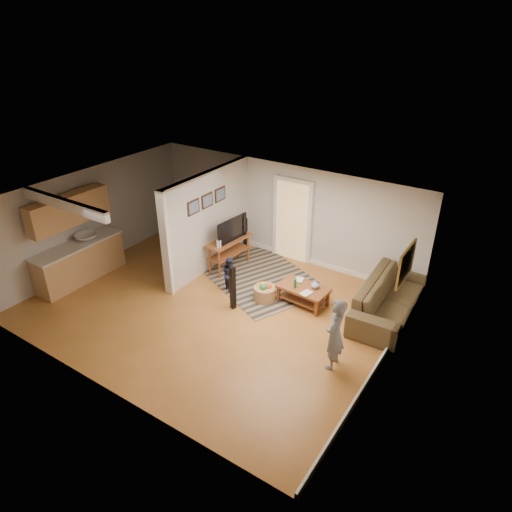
% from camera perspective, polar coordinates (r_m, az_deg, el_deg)
% --- Properties ---
extents(ground, '(7.50, 7.50, 0.00)m').
position_cam_1_polar(ground, '(10.21, -5.28, -6.31)').
color(ground, '#8F5E24').
rests_on(ground, ground).
extents(room_shell, '(7.54, 6.02, 2.52)m').
position_cam_1_polar(room_shell, '(10.40, -8.82, 3.34)').
color(room_shell, '#B0AFA9').
rests_on(room_shell, ground).
extents(area_rug, '(3.58, 3.18, 0.01)m').
position_cam_1_polar(area_rug, '(11.23, 0.54, -2.68)').
color(area_rug, black).
rests_on(area_rug, ground).
extents(sofa, '(1.16, 2.70, 0.78)m').
position_cam_1_polar(sofa, '(10.39, 16.12, -6.79)').
color(sofa, '#494524').
rests_on(sofa, ground).
extents(coffee_table, '(1.13, 0.70, 0.65)m').
position_cam_1_polar(coffee_table, '(10.15, 6.04, -4.32)').
color(coffee_table, '#603117').
rests_on(coffee_table, ground).
extents(tv_console, '(0.58, 1.31, 1.10)m').
position_cam_1_polar(tv_console, '(11.34, -3.37, 1.74)').
color(tv_console, '#603117').
rests_on(tv_console, ground).
extents(speaker_left, '(0.13, 0.13, 1.03)m').
position_cam_1_polar(speaker_left, '(9.87, -2.92, -4.01)').
color(speaker_left, black).
rests_on(speaker_left, ground).
extents(speaker_right, '(0.12, 0.12, 0.92)m').
position_cam_1_polar(speaker_right, '(12.39, -1.34, 2.79)').
color(speaker_right, black).
rests_on(speaker_right, ground).
extents(toy_basket, '(0.50, 0.50, 0.45)m').
position_cam_1_polar(toy_basket, '(10.31, 1.11, -4.60)').
color(toy_basket, '#8F613E').
rests_on(toy_basket, ground).
extents(child, '(0.38, 0.55, 1.42)m').
position_cam_1_polar(child, '(8.78, 9.45, -13.29)').
color(child, slate).
rests_on(child, ground).
extents(toddler, '(0.51, 0.47, 0.84)m').
position_cam_1_polar(toddler, '(10.79, -3.22, -4.16)').
color(toddler, '#1C1F3B').
rests_on(toddler, ground).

